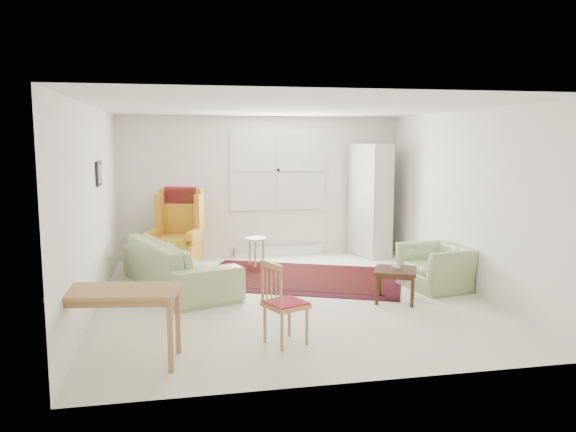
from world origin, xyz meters
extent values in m
cube|color=#E9E5C6|center=(0.00, 0.00, 0.00)|extent=(5.00, 5.50, 0.01)
cube|color=white|center=(0.00, 0.00, 2.50)|extent=(5.00, 5.50, 0.01)
cube|color=white|center=(0.00, 2.75, 1.25)|extent=(5.00, 0.04, 2.50)
cube|color=white|center=(0.00, -2.75, 1.25)|extent=(5.00, 0.04, 2.50)
cube|color=white|center=(-2.50, 0.00, 1.25)|extent=(0.04, 5.50, 2.50)
cube|color=white|center=(2.50, 0.00, 1.25)|extent=(0.04, 5.50, 2.50)
cube|color=white|center=(0.30, 2.73, 1.55)|extent=(1.72, 0.06, 1.42)
cube|color=white|center=(0.30, 2.73, 1.55)|extent=(1.60, 0.02, 1.30)
cube|color=silver|center=(0.30, 2.67, 0.09)|extent=(1.60, 0.12, 0.18)
cube|color=black|center=(-2.48, 0.50, 1.65)|extent=(0.03, 0.42, 0.32)
cube|color=#9F8A49|center=(-2.46, 0.50, 1.65)|extent=(0.01, 0.34, 0.24)
imported|color=#94A870|center=(-1.49, 0.76, 0.48)|extent=(1.69, 2.53, 0.95)
imported|color=#94A870|center=(2.10, 0.02, 0.36)|extent=(0.97, 1.07, 0.73)
camera|label=1|loc=(-1.49, -7.17, 2.09)|focal=35.00mm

